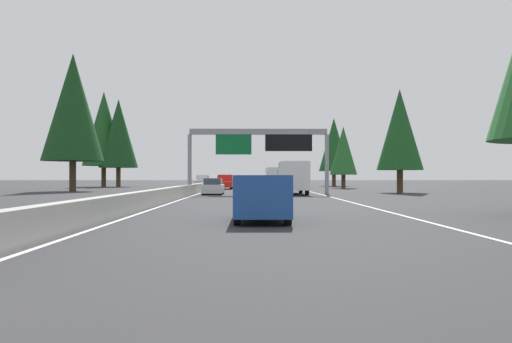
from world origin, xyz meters
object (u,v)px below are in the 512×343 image
oncoming_near (203,181)px  conifer_left_near (73,107)px  sign_gantry_overhead (260,142)px  bus_mid_right (274,176)px  sedan_distant_b (234,181)px  pickup_distant_a (225,182)px  minivan_near_right (261,195)px  conifer_right_near (400,130)px  conifer_right_mid (343,151)px  conifer_left_mid (104,129)px  box_truck_far_right (292,177)px  conifer_left_far (118,134)px  sedan_mid_left (231,182)px  minivan_near_center (269,180)px  conifer_right_far (334,145)px  sedan_far_center (213,187)px

oncoming_near → conifer_left_near: bearing=-20.7°
sign_gantry_overhead → oncoming_near: (40.60, 8.89, -3.78)m
bus_mid_right → sedan_distant_b: bearing=16.0°
pickup_distant_a → minivan_near_right: bearing=-175.6°
conifer_right_near → conifer_right_mid: 19.94m
conifer_left_near → conifer_left_mid: bearing=8.3°
box_truck_far_right → conifer_left_far: bearing=36.0°
sign_gantry_overhead → sedan_mid_left: size_ratio=2.88×
oncoming_near → conifer_right_near: size_ratio=0.54×
oncoming_near → conifer_left_mid: bearing=-72.5°
sedan_mid_left → conifer_right_mid: bearing=-140.1°
minivan_near_right → conifer_right_mid: size_ratio=0.59×
sedan_distant_b → conifer_left_mid: (-33.38, 19.54, 8.46)m
minivan_near_center → conifer_left_near: 52.01m
sedan_mid_left → conifer_left_far: 20.92m
sign_gantry_overhead → minivan_near_center: bearing=-2.8°
sedan_mid_left → conifer_left_mid: size_ratio=0.29×
conifer_right_near → conifer_right_mid: (19.80, 2.11, -1.13)m
minivan_near_center → conifer_left_far: 33.25m
minivan_near_right → bus_mid_right: (70.46, -3.57, 0.77)m
minivan_near_center → oncoming_near: size_ratio=0.89×
pickup_distant_a → conifer_right_near: size_ratio=0.54×
pickup_distant_a → oncoming_near: 20.13m
sign_gantry_overhead → conifer_left_near: bearing=62.7°
conifer_left_far → pickup_distant_a: bearing=-128.5°
conifer_right_mid → conifer_left_far: 34.91m
conifer_left_far → sign_gantry_overhead: bearing=-148.3°
minivan_near_right → conifer_right_far: size_ratio=0.43×
pickup_distant_a → conifer_left_far: size_ratio=0.41×
minivan_near_center → conifer_right_far: conifer_right_far is taller
sedan_far_center → minivan_near_center: minivan_near_center is taller
minivan_near_center → oncoming_near: bearing=143.5°
sign_gantry_overhead → conifer_right_near: conifer_right_near is taller
pickup_distant_a → sedan_distant_b: (48.18, 0.28, -0.23)m
pickup_distant_a → conifer_right_near: conifer_right_near is taller
conifer_right_near → conifer_right_far: conifer_right_far is taller
oncoming_near → conifer_left_near: conifer_left_near is taller
bus_mid_right → conifer_left_mid: conifer_left_mid is taller
sedan_far_center → oncoming_near: oncoming_near is taller
minivan_near_right → sedan_far_center: bearing=7.7°
sign_gantry_overhead → oncoming_near: 41.73m
sedan_far_center → sedan_mid_left: 43.64m
minivan_near_right → conifer_right_far: (68.64, -13.63, 6.04)m
sedan_far_center → oncoming_near: size_ratio=0.79×
minivan_near_right → conifer_left_near: conifer_left_near is taller
oncoming_near → conifer_right_near: bearing=32.7°
sign_gantry_overhead → conifer_right_mid: conifer_right_mid is taller
sign_gantry_overhead → minivan_near_right: 27.87m
minivan_near_right → minivan_near_center: 84.02m
conifer_right_far → box_truck_far_right: bearing=165.7°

